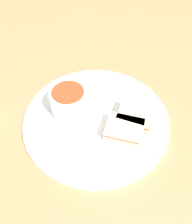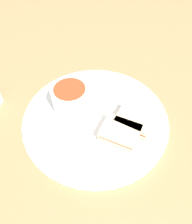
{
  "view_description": "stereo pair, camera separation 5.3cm",
  "coord_description": "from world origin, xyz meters",
  "px_view_note": "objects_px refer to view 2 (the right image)",
  "views": [
    {
      "loc": [
        -0.33,
        0.05,
        0.44
      ],
      "look_at": [
        0.0,
        0.0,
        0.03
      ],
      "focal_mm": 35.0,
      "sensor_mm": 36.0,
      "label": 1
    },
    {
      "loc": [
        -0.34,
        0.0,
        0.44
      ],
      "look_at": [
        0.0,
        0.0,
        0.03
      ],
      "focal_mm": 35.0,
      "sensor_mm": 36.0,
      "label": 2
    }
  ],
  "objects_px": {
    "soup_bowl": "(71,98)",
    "sandwich_half_near": "(121,132)",
    "sandwich_half_far": "(135,121)",
    "spoon": "(84,88)"
  },
  "relations": [
    {
      "from": "sandwich_half_near",
      "to": "spoon",
      "type": "bearing_deg",
      "value": 30.08
    },
    {
      "from": "soup_bowl",
      "to": "sandwich_half_near",
      "type": "distance_m",
      "value": 0.15
    },
    {
      "from": "sandwich_half_near",
      "to": "sandwich_half_far",
      "type": "bearing_deg",
      "value": -47.66
    },
    {
      "from": "spoon",
      "to": "sandwich_half_far",
      "type": "relative_size",
      "value": 1.18
    },
    {
      "from": "spoon",
      "to": "sandwich_half_far",
      "type": "xyz_separation_m",
      "value": [
        -0.12,
        -0.13,
        0.01
      ]
    },
    {
      "from": "soup_bowl",
      "to": "sandwich_half_near",
      "type": "bearing_deg",
      "value": -128.08
    },
    {
      "from": "soup_bowl",
      "to": "sandwich_half_far",
      "type": "height_order",
      "value": "soup_bowl"
    },
    {
      "from": "soup_bowl",
      "to": "spoon",
      "type": "xyz_separation_m",
      "value": [
        0.06,
        -0.03,
        -0.03
      ]
    },
    {
      "from": "spoon",
      "to": "sandwich_half_far",
      "type": "height_order",
      "value": "sandwich_half_far"
    },
    {
      "from": "spoon",
      "to": "sandwich_half_far",
      "type": "distance_m",
      "value": 0.18
    }
  ]
}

